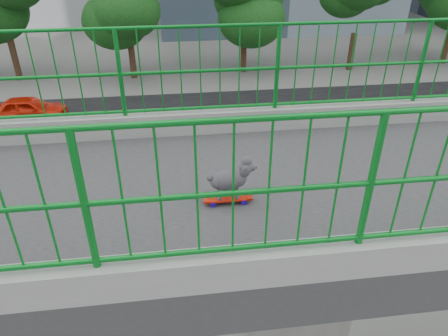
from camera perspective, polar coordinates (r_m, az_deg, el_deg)
road at (r=19.28m, az=-2.42°, el=1.08°), size 18.00×90.00×0.02m
footbridge at (r=5.82m, az=9.01°, el=-16.73°), size 3.00×24.00×7.00m
railing at (r=4.58m, az=10.99°, el=0.58°), size 3.00×24.00×1.42m
street_trees at (r=30.25m, az=-2.96°, el=21.40°), size 5.30×60.40×7.26m
skateboard at (r=4.23m, az=0.51°, el=-4.17°), size 0.15×0.49×0.07m
poodle at (r=4.10m, az=0.89°, el=-1.41°), size 0.21×0.50×0.41m
car_1 at (r=15.81m, az=2.96°, el=-3.03°), size 1.58×4.52×1.49m
car_2 at (r=19.51m, az=-26.33°, el=0.45°), size 2.42×5.24×1.46m
car_3 at (r=21.27m, az=-4.11°, el=6.00°), size 1.91×4.70×1.36m
car_4 at (r=25.45m, az=-25.23°, el=7.34°), size 1.63×4.05×1.38m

